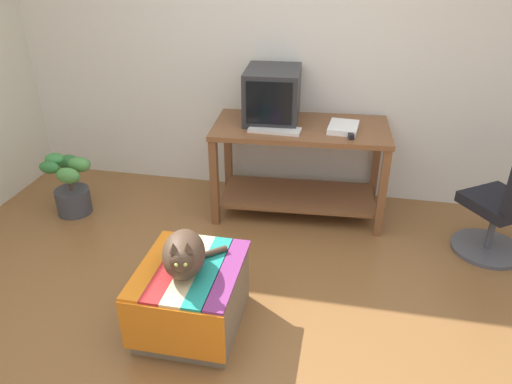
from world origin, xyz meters
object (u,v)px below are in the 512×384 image
Objects in this scene: keyboard at (275,130)px; book at (343,127)px; cat at (184,254)px; desk at (300,154)px; potted_plant at (71,185)px; office_chair at (505,209)px; tv_monitor at (272,95)px; stapler at (350,135)px; ottoman_with_blanket at (192,296)px.

book is at bearing 16.85° from keyboard.
cat is at bearing -99.19° from keyboard.
desk reaches higher than potted_plant.
cat is at bearing -4.32° from office_chair.
desk is 1.93m from potted_plant.
office_chair reaches higher than potted_plant.
keyboard is at bearing -79.60° from tv_monitor.
book reaches higher than desk.
stapler is (0.39, -0.18, 0.27)m from desk.
book is at bearing 62.09° from ottoman_with_blanket.
office_chair is at bearing -16.93° from desk.
ottoman_with_blanket is at bearing -136.20° from stapler.
stapler is (0.57, -0.01, 0.01)m from keyboard.
stapler is at bearing 0.74° from keyboard.
book is 0.42× the size of ottoman_with_blanket.
stapler is at bearing 41.94° from cat.
desk is at bearing 12.18° from potted_plant.
potted_plant is (-1.40, 1.14, -0.29)m from cat.
desk is 2.07× the size of ottoman_with_blanket.
desk is 1.61m from cat.
tv_monitor is at bearing -49.53° from office_chair.
ottoman_with_blanket is (-0.27, -1.34, -0.57)m from keyboard.
office_chair is at bearing 0.79° from potted_plant.
office_chair is at bearing -22.79° from stapler.
stapler reaches higher than potted_plant.
stapler is (0.85, 1.36, 0.25)m from cat.
office_chair is at bearing 30.28° from ottoman_with_blanket.
potted_plant is at bearing -165.99° from book.
book is 2.61× the size of stapler.
keyboard is at bearing 8.08° from potted_plant.
book reaches higher than cat.
stapler is at bearing -28.34° from desk.
cat is at bearing -101.15° from tv_monitor.
desk is 0.52m from tv_monitor.
stapler reaches higher than desk.
cat is (-0.79, -1.51, -0.25)m from book.
office_chair is (3.38, 0.05, 0.13)m from potted_plant.
keyboard reaches higher than potted_plant.
desk is 1.60m from ottoman_with_blanket.
book is at bearing 97.42° from stapler.
tv_monitor is at bearing 155.69° from desk.
desk is 0.36m from keyboard.
tv_monitor reaches higher than keyboard.
keyboard is 1.48m from ottoman_with_blanket.
ottoman_with_blanket is 1.67m from stapler.
book is 1.72m from cat.
book is at bearing -8.73° from desk.
tv_monitor is 1.35× the size of keyboard.
ottoman_with_blanket is 2.28m from office_chair.
office_chair is (1.18, -0.33, -0.41)m from book.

